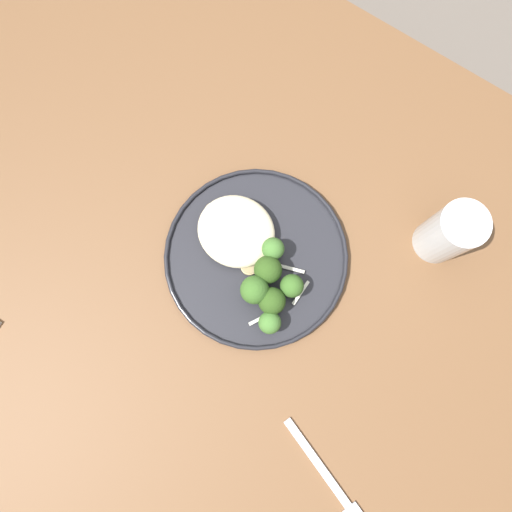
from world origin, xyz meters
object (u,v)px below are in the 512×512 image
object	(u,v)px
broccoli_floret_near_rim	(254,290)
broccoli_floret_small_sprig	(272,301)
seared_scallop_left_edge	(231,229)
broccoli_floret_right_tilted	(268,270)
broccoli_floret_center_pile	(273,249)
dinner_fork	(328,477)
water_glass	(447,234)
seared_scallop_rear_pale	(213,240)
seared_scallop_front_small	(215,213)
broccoli_floret_rear_charred	(292,286)
broccoli_floret_beside_noodles	(270,323)
seared_scallop_center_golden	(249,266)
dinner_plate	(256,257)

from	to	relation	value
broccoli_floret_near_rim	broccoli_floret_small_sprig	xyz separation A→B (m)	(0.03, 0.00, -0.01)
seared_scallop_left_edge	broccoli_floret_right_tilted	bearing A→B (deg)	-16.87
broccoli_floret_center_pile	dinner_fork	size ratio (longest dim) A/B	0.30
dinner_fork	broccoli_floret_small_sprig	bearing A→B (deg)	141.25
seared_scallop_left_edge	water_glass	xyz separation A→B (m)	(0.28, 0.17, 0.03)
seared_scallop_rear_pale	dinner_fork	distance (m)	0.39
seared_scallop_front_small	broccoli_floret_rear_charred	bearing A→B (deg)	-11.32
seared_scallop_front_small	broccoli_floret_small_sprig	bearing A→B (deg)	-24.36
broccoli_floret_right_tilted	broccoli_floret_beside_noodles	xyz separation A→B (m)	(0.05, -0.06, -0.01)
seared_scallop_front_small	broccoli_floret_beside_noodles	bearing A→B (deg)	-30.18
seared_scallop_center_golden	broccoli_floret_right_tilted	distance (m)	0.04
seared_scallop_center_golden	broccoli_floret_right_tilted	bearing A→B (deg)	15.84
seared_scallop_rear_pale	dinner_fork	xyz separation A→B (m)	(0.34, -0.20, -0.02)
seared_scallop_front_small	water_glass	distance (m)	0.36
dinner_fork	broccoli_floret_rear_charred	bearing A→B (deg)	134.02
seared_scallop_center_golden	broccoli_floret_center_pile	xyz separation A→B (m)	(0.02, 0.04, 0.02)
seared_scallop_left_edge	dinner_fork	xyz separation A→B (m)	(0.33, -0.23, -0.02)
seared_scallop_front_small	broccoli_floret_beside_noodles	world-z (taller)	broccoli_floret_beside_noodles
seared_scallop_front_small	broccoli_floret_small_sprig	world-z (taller)	broccoli_floret_small_sprig
broccoli_floret_beside_noodles	water_glass	size ratio (longest dim) A/B	0.37
broccoli_floret_center_pile	broccoli_floret_right_tilted	size ratio (longest dim) A/B	0.94
seared_scallop_left_edge	seared_scallop_rear_pale	xyz separation A→B (m)	(-0.01, -0.03, 0.00)
seared_scallop_left_edge	broccoli_floret_rear_charred	bearing A→B (deg)	-11.45
seared_scallop_left_edge	broccoli_floret_beside_noodles	xyz separation A→B (m)	(0.13, -0.09, 0.01)
dinner_plate	broccoli_floret_near_rim	bearing A→B (deg)	-58.81
broccoli_floret_center_pile	broccoli_floret_right_tilted	bearing A→B (deg)	-70.25
dinner_plate	broccoli_floret_near_rim	size ratio (longest dim) A/B	4.71
broccoli_floret_near_rim	broccoli_floret_beside_noodles	xyz separation A→B (m)	(0.05, -0.03, -0.01)
dinner_fork	dinner_plate	bearing A→B (deg)	141.31
broccoli_floret_center_pile	seared_scallop_rear_pale	bearing A→B (deg)	-157.62
dinner_plate	broccoli_floret_small_sprig	bearing A→B (deg)	-38.47
broccoli_floret_beside_noodles	water_glass	world-z (taller)	water_glass
seared_scallop_left_edge	broccoli_floret_near_rim	xyz separation A→B (m)	(0.09, -0.06, 0.03)
seared_scallop_left_edge	seared_scallop_rear_pale	distance (m)	0.03
broccoli_floret_rear_charred	broccoli_floret_center_pile	bearing A→B (deg)	150.24
broccoli_floret_near_rim	dinner_fork	world-z (taller)	broccoli_floret_near_rim
seared_scallop_left_edge	dinner_fork	world-z (taller)	seared_scallop_left_edge
broccoli_floret_beside_noodles	dinner_plate	bearing A→B (deg)	134.58
broccoli_floret_small_sprig	broccoli_floret_right_tilted	world-z (taller)	broccoli_floret_right_tilted
seared_scallop_rear_pale	water_glass	size ratio (longest dim) A/B	0.28
seared_scallop_rear_pale	dinner_fork	size ratio (longest dim) A/B	0.19
broccoli_floret_right_tilted	broccoli_floret_near_rim	bearing A→B (deg)	-89.78
dinner_plate	broccoli_floret_right_tilted	xyz separation A→B (m)	(0.03, -0.01, 0.04)
seared_scallop_rear_pale	water_glass	world-z (taller)	water_glass
dinner_plate	seared_scallop_center_golden	bearing A→B (deg)	-88.28
seared_scallop_center_golden	broccoli_floret_center_pile	bearing A→B (deg)	65.85
broccoli_floret_small_sprig	broccoli_floret_rear_charred	distance (m)	0.04
seared_scallop_front_small	broccoli_floret_center_pile	world-z (taller)	broccoli_floret_center_pile
seared_scallop_front_small	dinner_plate	bearing A→B (deg)	-13.05
seared_scallop_front_small	seared_scallop_rear_pale	bearing A→B (deg)	-58.65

